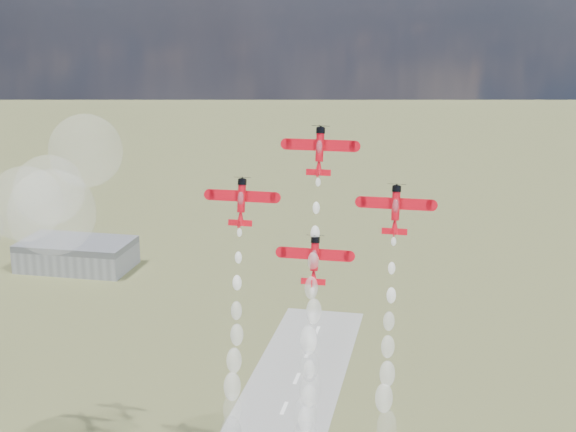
% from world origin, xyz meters
% --- Properties ---
extents(hangar, '(50.00, 28.00, 13.00)m').
position_xyz_m(hangar, '(-120.00, 180.00, 6.50)').
color(hangar, gray).
rests_on(hangar, ground).
extents(plane_lead, '(14.03, 5.18, 9.87)m').
position_xyz_m(plane_lead, '(19.10, 14.30, 89.37)').
color(plane_lead, red).
rests_on(plane_lead, ground).
extents(plane_left, '(14.03, 5.18, 9.87)m').
position_xyz_m(plane_left, '(3.32, 11.71, 78.63)').
color(plane_left, red).
rests_on(plane_left, ground).
extents(plane_right, '(14.03, 5.18, 9.87)m').
position_xyz_m(plane_right, '(34.88, 11.71, 78.63)').
color(plane_right, red).
rests_on(plane_right, ground).
extents(plane_slot, '(14.03, 5.18, 9.87)m').
position_xyz_m(plane_slot, '(19.10, 9.12, 67.89)').
color(plane_slot, red).
rests_on(plane_slot, ground).
extents(smoke_trail_lead, '(5.30, 15.72, 54.10)m').
position_xyz_m(smoke_trail_lead, '(19.06, 2.76, 42.62)').
color(smoke_trail_lead, white).
rests_on(smoke_trail_lead, plane_lead).
extents(smoke_trail_left, '(5.51, 15.03, 54.39)m').
position_xyz_m(smoke_trail_left, '(3.27, 0.36, 31.96)').
color(smoke_trail_left, white).
rests_on(smoke_trail_left, plane_left).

